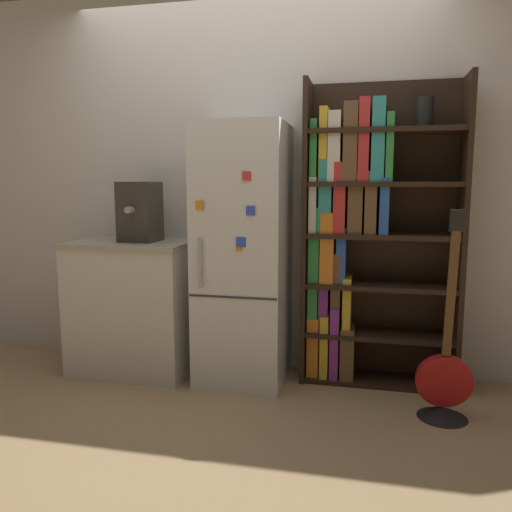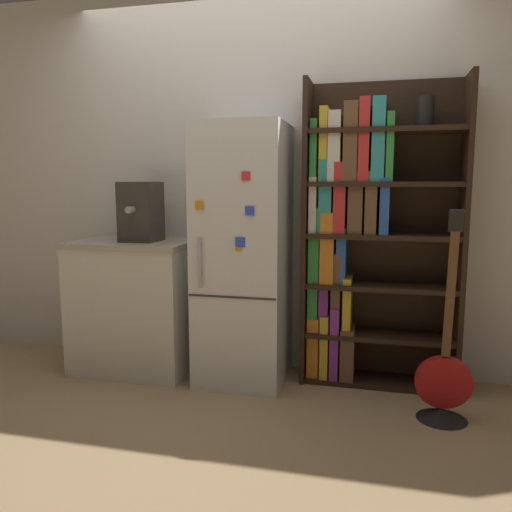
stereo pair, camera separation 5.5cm
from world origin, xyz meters
name	(u,v)px [view 2 (the right image)]	position (x,y,z in m)	size (l,w,h in m)	color
ground_plane	(237,388)	(0.00, 0.00, 0.00)	(16.00, 16.00, 0.00)	tan
wall_back	(255,181)	(0.00, 0.47, 1.30)	(8.00, 0.05, 2.60)	silver
refrigerator	(244,255)	(0.00, 0.17, 0.83)	(0.55, 0.58, 1.65)	white
bookshelf	(361,236)	(0.73, 0.32, 0.95)	(0.97, 0.31, 1.92)	black
kitchen_counter	(136,305)	(-0.77, 0.17, 0.45)	(0.81, 0.57, 0.90)	silver
espresso_machine	(141,212)	(-0.71, 0.17, 1.10)	(0.23, 0.30, 0.40)	#38332D
guitar	(443,390)	(1.21, -0.15, 0.17)	(0.30, 0.28, 1.15)	black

